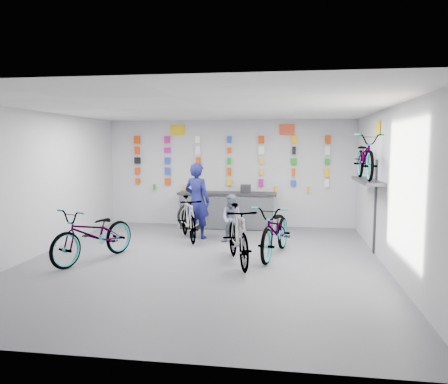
% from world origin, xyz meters
% --- Properties ---
extents(floor, '(8.00, 8.00, 0.00)m').
position_xyz_m(floor, '(0.00, 0.00, 0.00)').
color(floor, '#4B4C50').
rests_on(floor, ground).
extents(ceiling, '(8.00, 8.00, 0.00)m').
position_xyz_m(ceiling, '(0.00, 0.00, 3.00)').
color(ceiling, white).
rests_on(ceiling, wall_back).
extents(wall_back, '(7.00, 0.00, 7.00)m').
position_xyz_m(wall_back, '(0.00, 4.00, 1.50)').
color(wall_back, silver).
rests_on(wall_back, floor).
extents(wall_front, '(7.00, 0.00, 7.00)m').
position_xyz_m(wall_front, '(0.00, -4.00, 1.50)').
color(wall_front, silver).
rests_on(wall_front, floor).
extents(wall_left, '(0.00, 8.00, 8.00)m').
position_xyz_m(wall_left, '(-3.50, 0.00, 1.50)').
color(wall_left, silver).
rests_on(wall_left, floor).
extents(wall_right, '(0.00, 8.00, 8.00)m').
position_xyz_m(wall_right, '(3.50, 0.00, 1.50)').
color(wall_right, silver).
rests_on(wall_right, floor).
extents(counter, '(2.70, 0.66, 1.00)m').
position_xyz_m(counter, '(0.00, 3.54, 0.49)').
color(counter, black).
rests_on(counter, floor).
extents(merch_wall, '(5.56, 0.08, 1.56)m').
position_xyz_m(merch_wall, '(-0.11, 3.93, 1.83)').
color(merch_wall, '#D83B08').
rests_on(merch_wall, wall_back).
extents(wall_bracket, '(0.39, 1.90, 2.00)m').
position_xyz_m(wall_bracket, '(3.33, 1.20, 1.46)').
color(wall_bracket, '#333338').
rests_on(wall_bracket, wall_right).
extents(sign_left, '(0.42, 0.02, 0.30)m').
position_xyz_m(sign_left, '(-1.50, 3.98, 2.72)').
color(sign_left, gold).
rests_on(sign_left, wall_back).
extents(sign_right, '(0.42, 0.02, 0.30)m').
position_xyz_m(sign_right, '(1.60, 3.98, 2.72)').
color(sign_right, '#DF4828').
rests_on(sign_right, wall_back).
extents(sign_side, '(0.02, 0.40, 0.30)m').
position_xyz_m(sign_side, '(3.48, 1.20, 2.65)').
color(sign_side, gold).
rests_on(sign_side, wall_right).
extents(bike_left, '(1.46, 2.19, 1.09)m').
position_xyz_m(bike_left, '(-2.14, -0.24, 0.54)').
color(bike_left, gray).
rests_on(bike_left, floor).
extents(bike_center, '(1.08, 1.99, 1.15)m').
position_xyz_m(bike_center, '(0.71, -0.07, 0.58)').
color(bike_center, gray).
rests_on(bike_center, floor).
extents(bike_right, '(1.14, 2.20, 1.10)m').
position_xyz_m(bike_right, '(1.42, 0.66, 0.55)').
color(bike_right, gray).
rests_on(bike_right, floor).
extents(bike_service, '(1.15, 1.81, 1.06)m').
position_xyz_m(bike_service, '(-0.73, 1.93, 0.53)').
color(bike_service, gray).
rests_on(bike_service, floor).
extents(bike_wall, '(0.63, 1.80, 0.95)m').
position_xyz_m(bike_wall, '(3.25, 1.20, 2.05)').
color(bike_wall, gray).
rests_on(bike_wall, wall_bracket).
extents(clerk, '(0.79, 0.65, 1.86)m').
position_xyz_m(clerk, '(-0.56, 2.17, 0.93)').
color(clerk, '#111248').
rests_on(clerk, floor).
extents(customer, '(0.63, 0.53, 1.15)m').
position_xyz_m(customer, '(0.37, 1.74, 0.58)').
color(customer, slate).
rests_on(customer, floor).
extents(spare_wheel, '(0.76, 0.43, 0.75)m').
position_xyz_m(spare_wheel, '(-0.95, 3.17, 0.37)').
color(spare_wheel, black).
rests_on(spare_wheel, floor).
extents(register, '(0.30, 0.32, 0.22)m').
position_xyz_m(register, '(0.51, 3.55, 1.11)').
color(register, black).
rests_on(register, counter).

